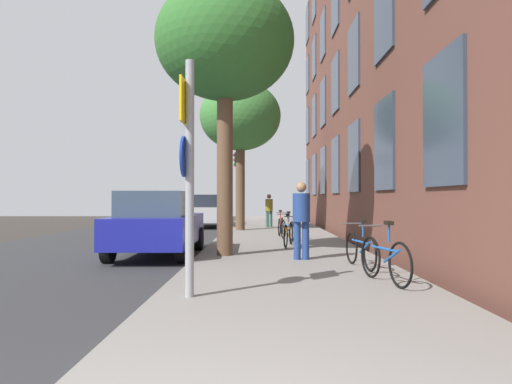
% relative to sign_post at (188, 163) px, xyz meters
% --- Properties ---
extents(ground_plane, '(41.80, 41.80, 0.00)m').
position_rel_sign_post_xyz_m(ground_plane, '(-1.90, 10.57, -1.95)').
color(ground_plane, '#332D28').
extents(road_asphalt, '(7.00, 38.00, 0.01)m').
position_rel_sign_post_xyz_m(road_asphalt, '(-4.00, 10.57, -1.94)').
color(road_asphalt, '#2D2D30').
rests_on(road_asphalt, ground).
extents(sidewalk, '(4.20, 38.00, 0.12)m').
position_rel_sign_post_xyz_m(sidewalk, '(1.60, 10.57, -1.89)').
color(sidewalk, gray).
rests_on(sidewalk, ground).
extents(building_facade, '(0.56, 27.00, 13.65)m').
position_rel_sign_post_xyz_m(building_facade, '(4.19, 10.07, 4.90)').
color(building_facade, brown).
rests_on(building_facade, ground).
extents(sign_post, '(0.16, 0.60, 3.24)m').
position_rel_sign_post_xyz_m(sign_post, '(0.00, 0.00, 0.00)').
color(sign_post, gray).
rests_on(sign_post, sidewalk).
extents(traffic_light, '(0.43, 0.24, 3.99)m').
position_rel_sign_post_xyz_m(traffic_light, '(-0.28, 20.28, 0.89)').
color(traffic_light, black).
rests_on(traffic_light, sidewalk).
extents(tree_near, '(3.29, 3.29, 6.46)m').
position_rel_sign_post_xyz_m(tree_near, '(0.15, 4.67, 3.18)').
color(tree_near, brown).
rests_on(tree_near, sidewalk).
extents(tree_far, '(3.44, 3.44, 6.29)m').
position_rel_sign_post_xyz_m(tree_far, '(0.15, 13.49, 2.96)').
color(tree_far, brown).
rests_on(tree_far, sidewalk).
extents(bicycle_0, '(0.52, 1.65, 0.99)m').
position_rel_sign_post_xyz_m(bicycle_0, '(2.96, 1.07, -1.44)').
color(bicycle_0, black).
rests_on(bicycle_0, sidewalk).
extents(bicycle_1, '(0.42, 1.65, 0.93)m').
position_rel_sign_post_xyz_m(bicycle_1, '(2.93, 2.70, -1.46)').
color(bicycle_1, black).
rests_on(bicycle_1, sidewalk).
extents(bicycle_2, '(0.50, 1.68, 0.91)m').
position_rel_sign_post_xyz_m(bicycle_2, '(1.78, 6.74, -1.47)').
color(bicycle_2, black).
rests_on(bicycle_2, sidewalk).
extents(bicycle_3, '(0.51, 1.69, 0.92)m').
position_rel_sign_post_xyz_m(bicycle_3, '(1.86, 8.64, -1.47)').
color(bicycle_3, black).
rests_on(bicycle_3, sidewalk).
extents(bicycle_4, '(0.42, 1.57, 0.91)m').
position_rel_sign_post_xyz_m(bicycle_4, '(1.74, 10.71, -1.47)').
color(bicycle_4, black).
rests_on(bicycle_4, sidewalk).
extents(pedestrian_0, '(0.49, 0.49, 1.70)m').
position_rel_sign_post_xyz_m(pedestrian_0, '(1.89, 3.90, -0.86)').
color(pedestrian_0, navy).
rests_on(pedestrian_0, sidewalk).
extents(pedestrian_1, '(0.44, 0.44, 1.53)m').
position_rel_sign_post_xyz_m(pedestrian_1, '(1.40, 15.26, -0.96)').
color(pedestrian_1, '#33594C').
rests_on(pedestrian_1, sidewalk).
extents(car_0, '(1.91, 4.25, 1.62)m').
position_rel_sign_post_xyz_m(car_0, '(-1.58, 5.37, -1.11)').
color(car_0, navy).
rests_on(car_0, road_asphalt).
extents(car_1, '(1.83, 4.32, 1.62)m').
position_rel_sign_post_xyz_m(car_1, '(-1.73, 17.12, -1.11)').
color(car_1, '#B7B7BC').
rests_on(car_1, road_asphalt).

